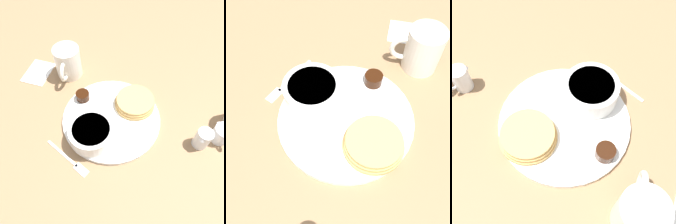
% 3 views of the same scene
% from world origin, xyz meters
% --- Properties ---
extents(ground_plane, '(4.00, 4.00, 0.00)m').
position_xyz_m(ground_plane, '(0.00, 0.00, 0.00)').
color(ground_plane, '#93704C').
extents(plate, '(0.28, 0.28, 0.01)m').
position_xyz_m(plate, '(0.00, 0.00, 0.01)').
color(plate, white).
rests_on(plate, ground_plane).
extents(pancake_stack, '(0.12, 0.12, 0.03)m').
position_xyz_m(pancake_stack, '(0.07, -0.04, 0.03)').
color(pancake_stack, tan).
rests_on(pancake_stack, plate).
extents(bowl, '(0.12, 0.12, 0.05)m').
position_xyz_m(bowl, '(-0.08, 0.02, 0.04)').
color(bowl, white).
rests_on(bowl, plate).
extents(syrup_cup, '(0.04, 0.04, 0.02)m').
position_xyz_m(syrup_cup, '(0.03, 0.11, 0.02)').
color(syrup_cup, black).
rests_on(syrup_cup, plate).
extents(butter_ramekin, '(0.04, 0.04, 0.04)m').
position_xyz_m(butter_ramekin, '(-0.10, 0.04, 0.03)').
color(butter_ramekin, white).
rests_on(butter_ramekin, plate).
extents(coffee_mug, '(0.12, 0.08, 0.10)m').
position_xyz_m(coffee_mug, '(0.11, 0.21, 0.05)').
color(coffee_mug, silver).
rests_on(coffee_mug, ground_plane).
extents(creamer_pitcher_near, '(0.06, 0.04, 0.06)m').
position_xyz_m(creamer_pitcher_near, '(0.03, -0.25, 0.03)').
color(creamer_pitcher_near, white).
rests_on(creamer_pitcher_near, ground_plane).
extents(fork, '(0.05, 0.15, 0.00)m').
position_xyz_m(fork, '(-0.16, 0.04, 0.00)').
color(fork, silver).
rests_on(fork, ground_plane).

